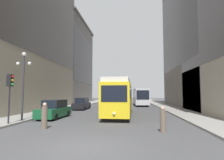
# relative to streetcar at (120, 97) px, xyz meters

# --- Properties ---
(ground_plane) EXTENTS (200.00, 200.00, 0.00)m
(ground_plane) POSITION_rel_streetcar_xyz_m (-0.79, -13.08, -2.10)
(ground_plane) COLOR #424244
(sidewalk_left) EXTENTS (3.43, 120.00, 0.15)m
(sidewalk_left) POSITION_rel_streetcar_xyz_m (-9.36, 26.92, -2.03)
(sidewalk_left) COLOR gray
(sidewalk_left) RESTS_ON ground
(sidewalk_right) EXTENTS (3.43, 120.00, 0.15)m
(sidewalk_right) POSITION_rel_streetcar_xyz_m (7.78, 26.92, -2.03)
(sidewalk_right) COLOR gray
(sidewalk_right) RESTS_ON ground
(streetcar) EXTENTS (2.81, 12.54, 3.89)m
(streetcar) POSITION_rel_streetcar_xyz_m (0.00, 0.00, 0.00)
(streetcar) COLOR black
(streetcar) RESTS_ON ground
(transit_bus) EXTENTS (2.97, 11.26, 3.45)m
(transit_bus) POSITION_rel_streetcar_xyz_m (3.23, 17.93, -0.15)
(transit_bus) COLOR black
(transit_bus) RESTS_ON ground
(parked_car_left_near) EXTENTS (1.91, 4.89, 1.82)m
(parked_car_left_near) POSITION_rel_streetcar_xyz_m (-6.34, 6.79, -1.26)
(parked_car_left_near) COLOR black
(parked_car_left_near) RESTS_ON ground
(parked_car_left_mid) EXTENTS (2.02, 4.85, 1.82)m
(parked_car_left_mid) POSITION_rel_streetcar_xyz_m (-6.34, -3.57, -1.26)
(parked_car_left_mid) COLOR black
(parked_car_left_mid) RESTS_ON ground
(pedestrian_crossing_near) EXTENTS (0.41, 0.41, 1.81)m
(pedestrian_crossing_near) POSITION_rel_streetcar_xyz_m (-4.71, -9.09, -1.26)
(pedestrian_crossing_near) COLOR #6B5B4C
(pedestrian_crossing_near) RESTS_ON ground
(pedestrian_crossing_far) EXTENTS (0.36, 0.36, 1.62)m
(pedestrian_crossing_far) POSITION_rel_streetcar_xyz_m (3.33, -9.39, -1.34)
(pedestrian_crossing_far) COLOR #6B5B4C
(pedestrian_crossing_far) RESTS_ON ground
(traffic_light_near_left) EXTENTS (0.47, 0.36, 3.79)m
(traffic_light_near_left) POSITION_rel_streetcar_xyz_m (-8.03, -8.14, 0.97)
(traffic_light_near_left) COLOR #232328
(traffic_light_near_left) RESTS_ON sidewalk_left
(lamp_post_left_near) EXTENTS (1.41, 0.36, 6.01)m
(lamp_post_left_near) POSITION_rel_streetcar_xyz_m (-8.25, -6.06, 1.96)
(lamp_post_left_near) COLOR #333338
(lamp_post_left_near) RESTS_ON sidewalk_left
(building_left_corner) EXTENTS (13.55, 20.06, 21.74)m
(building_left_corner) POSITION_rel_streetcar_xyz_m (-17.55, 26.83, 9.08)
(building_left_corner) COLOR slate
(building_left_corner) RESTS_ON ground
(building_left_midblock) EXTENTS (12.46, 23.98, 31.04)m
(building_left_midblock) POSITION_rel_streetcar_xyz_m (-17.01, 5.19, 13.91)
(building_left_midblock) COLOR gray
(building_left_midblock) RESTS_ON ground
(building_right_corner) EXTENTS (11.54, 24.60, 29.49)m
(building_right_corner) POSITION_rel_streetcar_xyz_m (14.97, 13.26, 13.10)
(building_right_corner) COLOR slate
(building_right_corner) RESTS_ON ground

